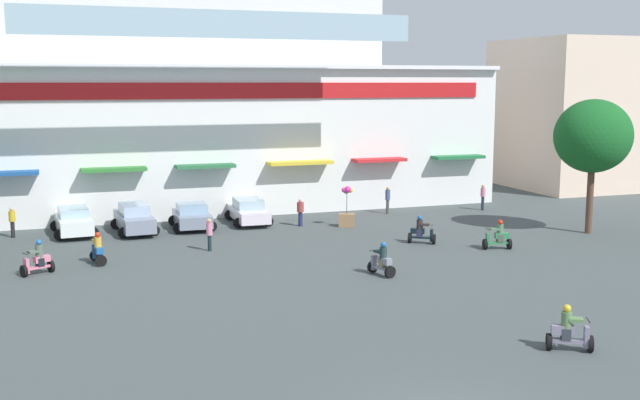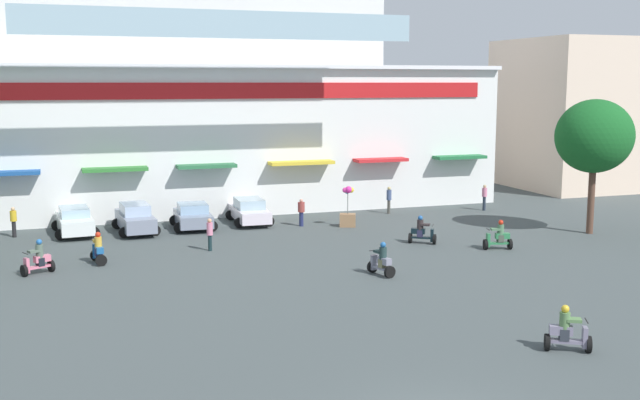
% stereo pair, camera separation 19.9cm
% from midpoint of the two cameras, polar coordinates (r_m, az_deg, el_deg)
% --- Properties ---
extents(ground_plane, '(128.00, 128.00, 0.00)m').
position_cam_midpoint_polar(ground_plane, '(30.75, -2.41, -6.71)').
color(ground_plane, '#434B4C').
extents(colonial_building, '(39.41, 19.26, 18.51)m').
position_cam_midpoint_polar(colonial_building, '(53.10, -10.07, 8.33)').
color(colonial_building, white).
rests_on(colonial_building, ground).
extents(flank_building_right, '(13.95, 10.41, 11.45)m').
position_cam_midpoint_polar(flank_building_right, '(64.90, 19.75, 6.07)').
color(flank_building_right, beige).
rests_on(flank_building_right, ground).
extents(plaza_tree_1, '(4.37, 3.76, 7.30)m').
position_cam_midpoint_polar(plaza_tree_1, '(43.89, 19.52, 4.47)').
color(plaza_tree_1, brown).
rests_on(plaza_tree_1, ground).
extents(parked_car_0, '(2.48, 4.54, 1.49)m').
position_cam_midpoint_polar(parked_car_0, '(43.63, -17.98, -1.48)').
color(parked_car_0, white).
rests_on(parked_car_0, ground).
extents(parked_car_1, '(2.40, 4.59, 1.60)m').
position_cam_midpoint_polar(parked_car_1, '(43.31, -13.76, -1.33)').
color(parked_car_1, gray).
rests_on(parked_car_1, ground).
extents(parked_car_2, '(2.52, 3.90, 1.43)m').
position_cam_midpoint_polar(parked_car_2, '(43.83, -9.63, -1.18)').
color(parked_car_2, gray).
rests_on(parked_car_2, ground).
extents(parked_car_3, '(2.41, 4.49, 1.46)m').
position_cam_midpoint_polar(parked_car_3, '(45.07, -5.48, -0.81)').
color(parked_car_3, silver).
rests_on(parked_car_3, ground).
extents(scooter_rider_0, '(1.46, 0.85, 1.48)m').
position_cam_midpoint_polar(scooter_rider_0, '(38.92, 12.94, -2.70)').
color(scooter_rider_0, black).
rests_on(scooter_rider_0, ground).
extents(scooter_rider_1, '(1.45, 1.11, 1.47)m').
position_cam_midpoint_polar(scooter_rider_1, '(25.06, 17.81, -9.31)').
color(scooter_rider_1, black).
rests_on(scooter_rider_1, ground).
extents(scooter_rider_2, '(1.44, 1.21, 1.46)m').
position_cam_midpoint_polar(scooter_rider_2, '(39.61, 7.40, -2.38)').
color(scooter_rider_2, black).
rests_on(scooter_rider_2, ground).
extents(scooter_rider_3, '(0.71, 1.38, 1.49)m').
position_cam_midpoint_polar(scooter_rider_3, '(36.38, -16.33, -3.63)').
color(scooter_rider_3, black).
rests_on(scooter_rider_3, ground).
extents(scooter_rider_4, '(0.85, 1.41, 1.48)m').
position_cam_midpoint_polar(scooter_rider_4, '(32.98, 4.44, -4.57)').
color(scooter_rider_4, black).
rests_on(scooter_rider_4, ground).
extents(scooter_rider_5, '(1.45, 1.08, 1.53)m').
position_cam_midpoint_polar(scooter_rider_5, '(35.20, -20.39, -4.24)').
color(scooter_rider_5, black).
rests_on(scooter_rider_5, ground).
extents(pedestrian_0, '(0.31, 0.31, 1.61)m').
position_cam_midpoint_polar(pedestrian_0, '(37.90, -8.37, -2.39)').
color(pedestrian_0, '#16292D').
rests_on(pedestrian_0, ground).
extents(pedestrian_1, '(0.44, 0.44, 1.67)m').
position_cam_midpoint_polar(pedestrian_1, '(50.47, 11.90, 0.34)').
color(pedestrian_1, '#232D3A').
rests_on(pedestrian_1, ground).
extents(pedestrian_2, '(0.56, 0.56, 1.59)m').
position_cam_midpoint_polar(pedestrian_2, '(43.96, -1.60, -0.81)').
color(pedestrian_2, navy).
rests_on(pedestrian_2, ground).
extents(pedestrian_3, '(0.48, 0.48, 1.64)m').
position_cam_midpoint_polar(pedestrian_3, '(43.90, -22.02, -1.41)').
color(pedestrian_3, black).
rests_on(pedestrian_3, ground).
extents(pedestrian_4, '(0.43, 0.43, 1.71)m').
position_cam_midpoint_polar(pedestrian_4, '(48.31, 4.94, 0.15)').
color(pedestrian_4, '#484740').
rests_on(pedestrian_4, ground).
extents(balloon_vendor_cart, '(1.06, 0.90, 2.35)m').
position_cam_midpoint_polar(balloon_vendor_cart, '(43.81, 1.88, -0.84)').
color(balloon_vendor_cart, '#966F4B').
rests_on(balloon_vendor_cart, ground).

